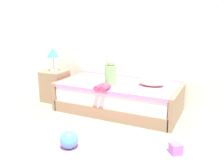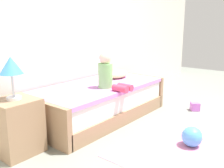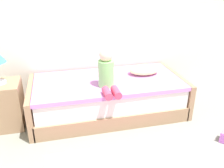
% 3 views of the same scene
% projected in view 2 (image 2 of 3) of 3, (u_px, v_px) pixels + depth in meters
% --- Properties ---
extents(wall_rear, '(7.20, 0.10, 2.90)m').
position_uv_depth(wall_rear, '(93.00, 19.00, 4.29)').
color(wall_rear, silver).
rests_on(wall_rear, ground).
extents(bed, '(2.11, 1.00, 0.50)m').
position_uv_depth(bed, '(99.00, 101.00, 3.78)').
color(bed, '#997556').
rests_on(bed, ground).
extents(nightstand, '(0.44, 0.44, 0.60)m').
position_uv_depth(nightstand, '(17.00, 126.00, 2.73)').
color(nightstand, '#997556').
rests_on(nightstand, ground).
extents(table_lamp, '(0.24, 0.24, 0.45)m').
position_uv_depth(table_lamp, '(11.00, 68.00, 2.58)').
color(table_lamp, silver).
rests_on(table_lamp, nightstand).
extents(child_figure, '(0.20, 0.51, 0.50)m').
position_uv_depth(child_figure, '(108.00, 74.00, 3.49)').
color(child_figure, '#7FC672').
rests_on(child_figure, bed).
extents(pillow, '(0.44, 0.30, 0.13)m').
position_uv_depth(pillow, '(117.00, 74.00, 4.19)').
color(pillow, '#F2E58C').
rests_on(pillow, bed).
extents(toy_ball, '(0.24, 0.24, 0.24)m').
position_uv_depth(toy_ball, '(192.00, 136.00, 2.90)').
color(toy_ball, '#4C99E5').
rests_on(toy_ball, ground).
extents(area_rug, '(1.60, 1.10, 0.01)m').
position_uv_depth(area_rug, '(178.00, 144.00, 2.98)').
color(area_rug, pink).
rests_on(area_rug, ground).
extents(toy_block, '(0.18, 0.18, 0.13)m').
position_uv_depth(toy_block, '(195.00, 106.00, 4.13)').
color(toy_block, '#CC66D8').
rests_on(toy_block, ground).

